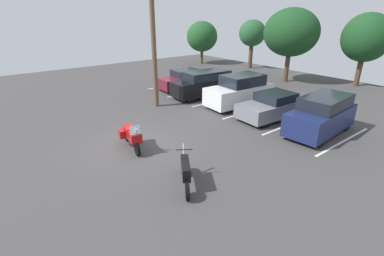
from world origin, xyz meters
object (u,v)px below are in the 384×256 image
at_px(car_black, 205,84).
at_px(utility_pole, 153,39).
at_px(car_navy, 321,115).
at_px(car_grey, 272,106).
at_px(motorcycle_touring, 132,135).
at_px(car_white, 240,91).
at_px(car_maroon, 185,80).
at_px(motorcycle_second, 185,171).

xyz_separation_m(car_black, utility_pole, (-0.18, -4.07, 3.34)).
bearing_deg(car_navy, utility_pole, -154.62).
relative_size(car_grey, car_navy, 0.97).
xyz_separation_m(motorcycle_touring, car_black, (-4.58, 8.28, 0.29)).
distance_m(motorcycle_touring, car_white, 8.75).
xyz_separation_m(car_black, car_navy, (8.91, 0.24, 0.02)).
xyz_separation_m(car_maroon, car_black, (2.78, -0.21, 0.21)).
bearing_deg(car_maroon, utility_pole, -58.76).
relative_size(motorcycle_touring, car_white, 0.49).
bearing_deg(motorcycle_second, car_grey, 106.89).
distance_m(motorcycle_second, car_maroon, 14.02).
height_order(car_grey, car_navy, car_navy).
height_order(car_black, utility_pole, utility_pole).
bearing_deg(car_maroon, car_black, -4.30).
bearing_deg(motorcycle_second, motorcycle_touring, -177.88).
bearing_deg(motorcycle_touring, car_black, 118.97).
bearing_deg(utility_pole, car_navy, 25.38).
distance_m(car_maroon, car_navy, 11.69).
relative_size(car_black, car_navy, 1.11).
height_order(car_white, car_navy, car_white).
xyz_separation_m(motorcycle_second, car_navy, (0.42, 8.37, 0.39)).
relative_size(car_white, car_navy, 1.05).
relative_size(car_grey, utility_pole, 0.53).
xyz_separation_m(motorcycle_touring, car_white, (-1.44, 8.63, 0.34)).
height_order(car_grey, utility_pole, utility_pole).
bearing_deg(car_grey, motorcycle_touring, -99.41).
distance_m(motorcycle_touring, car_grey, 8.53).
relative_size(car_maroon, car_white, 0.93).
relative_size(car_maroon, car_grey, 1.01).
xyz_separation_m(motorcycle_second, car_black, (-8.49, 8.13, 0.36)).
bearing_deg(motorcycle_second, car_navy, 87.11).
xyz_separation_m(motorcycle_second, car_grey, (-2.51, 8.27, 0.15)).
bearing_deg(car_grey, car_black, -178.68).
bearing_deg(car_white, car_black, -173.66).
bearing_deg(car_navy, motorcycle_second, -92.89).
relative_size(motorcycle_second, car_navy, 0.44).
distance_m(car_navy, utility_pole, 10.59).
bearing_deg(motorcycle_touring, car_white, 99.48).
bearing_deg(motorcycle_touring, car_grey, 80.59).
height_order(motorcycle_second, car_black, car_black).
bearing_deg(utility_pole, car_grey, 34.34).
bearing_deg(car_white, car_grey, -4.27).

